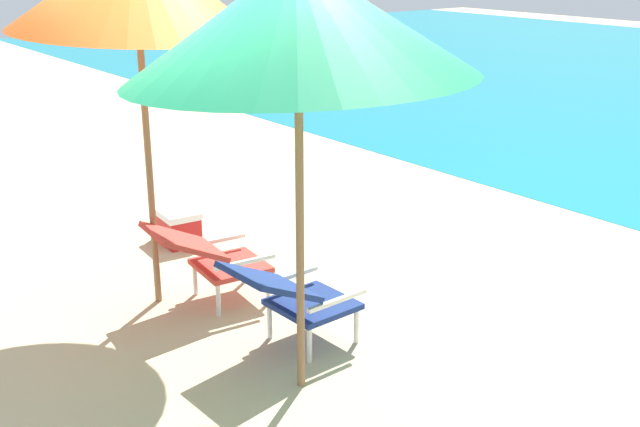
{
  "coord_description": "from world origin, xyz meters",
  "views": [
    {
      "loc": [
        4.32,
        -2.88,
        2.63
      ],
      "look_at": [
        0.0,
        0.48,
        0.75
      ],
      "focal_mm": 44.08,
      "sensor_mm": 36.0,
      "label": 1
    }
  ],
  "objects_px": {
    "lounge_chair_left": "(209,255)",
    "lounge_chair_right": "(293,294)",
    "beach_umbrella_right": "(298,19)",
    "cooler_box": "(177,226)"
  },
  "relations": [
    {
      "from": "beach_umbrella_right",
      "to": "cooler_box",
      "type": "height_order",
      "value": "beach_umbrella_right"
    },
    {
      "from": "beach_umbrella_right",
      "to": "cooler_box",
      "type": "xyz_separation_m",
      "value": [
        -2.72,
        0.58,
        -2.09
      ]
    },
    {
      "from": "lounge_chair_left",
      "to": "lounge_chair_right",
      "type": "distance_m",
      "value": 0.96
    },
    {
      "from": "lounge_chair_left",
      "to": "beach_umbrella_right",
      "type": "distance_m",
      "value": 2.31
    },
    {
      "from": "beach_umbrella_right",
      "to": "lounge_chair_right",
      "type": "bearing_deg",
      "value": 150.01
    },
    {
      "from": "lounge_chair_left",
      "to": "cooler_box",
      "type": "relative_size",
      "value": 1.86
    },
    {
      "from": "lounge_chair_left",
      "to": "lounge_chair_right",
      "type": "bearing_deg",
      "value": 5.03
    },
    {
      "from": "lounge_chair_left",
      "to": "cooler_box",
      "type": "xyz_separation_m",
      "value": [
        -1.34,
        0.43,
        -0.24
      ]
    },
    {
      "from": "lounge_chair_right",
      "to": "cooler_box",
      "type": "distance_m",
      "value": 2.34
    },
    {
      "from": "lounge_chair_left",
      "to": "lounge_chair_right",
      "type": "xyz_separation_m",
      "value": [
        0.96,
        0.08,
        0.0
      ]
    }
  ]
}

